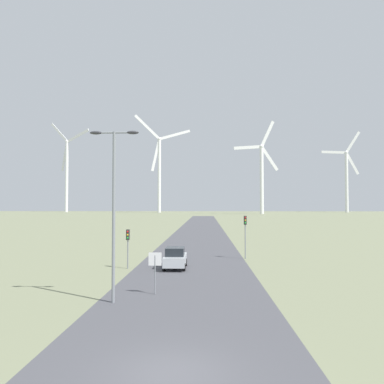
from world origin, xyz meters
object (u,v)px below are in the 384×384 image
Objects in this scene: car_approaching at (175,258)px; wind_turbine_left at (159,167)px; streetlamp at (114,194)px; traffic_light_post_near_right at (245,227)px; traffic_light_post_near_left at (128,240)px; wind_turbine_right at (347,175)px; wind_turbine_center at (262,172)px; wind_turbine_far_left at (67,169)px; stop_sign_near at (155,265)px.

car_approaching is 0.06× the size of wind_turbine_left.
streetlamp is 19.83m from traffic_light_post_near_right.
traffic_light_post_near_left is 260.46m from wind_turbine_right.
car_approaching is at bearing 2.99° from traffic_light_post_near_left.
wind_turbine_left is at bearing 99.35° from traffic_light_post_near_right.
wind_turbine_right reaches higher than streetlamp.
wind_turbine_center reaches higher than car_approaching.
wind_turbine_far_left is (-107.02, 234.73, 29.08)m from traffic_light_post_near_right.
wind_turbine_left is (70.86, -15.14, -0.54)m from wind_turbine_far_left.
streetlamp is 271.61m from wind_turbine_far_left.
traffic_light_post_near_right is 0.06× the size of wind_turbine_left.
car_approaching is at bearing 86.97° from stop_sign_near.
streetlamp reaches higher than car_approaching.
wind_turbine_center is (38.11, 198.95, 18.51)m from streetlamp.
traffic_light_post_near_right is at bearing -80.65° from wind_turbine_left.
wind_turbine_far_left is (-96.28, 240.93, 29.80)m from traffic_light_post_near_left.
traffic_light_post_near_right reaches higher than stop_sign_near.
traffic_light_post_near_left reaches higher than car_approaching.
streetlamp is 239.80m from wind_turbine_left.
streetlamp is at bearing -113.04° from wind_turbine_right.
wind_turbine_center is (65.03, -37.94, -7.14)m from wind_turbine_left.
wind_turbine_right is (102.69, 236.16, 25.31)m from car_approaching.
wind_turbine_far_left is (-100.37, 240.72, 31.35)m from car_approaching.
wind_turbine_center reaches higher than traffic_light_post_near_left.
traffic_light_post_near_left is at bearing -114.31° from wind_turbine_right.
stop_sign_near is 270.95m from wind_turbine_far_left.
wind_turbine_right is (132.20, 10.58, -5.50)m from wind_turbine_left.
traffic_light_post_near_left is 0.06× the size of wind_turbine_right.
traffic_light_post_near_left is (-3.59, 9.09, 0.68)m from stop_sign_near.
traffic_light_post_near_left is 12.43m from traffic_light_post_near_right.
stop_sign_near is 0.59× the size of traffic_light_post_near_right.
stop_sign_near is at bearing -68.23° from wind_turbine_far_left.
stop_sign_near is 0.04× the size of wind_turbine_left.
car_approaching is at bearing -67.37° from wind_turbine_far_left.
stop_sign_near is 0.04× the size of wind_turbine_far_left.
traffic_light_post_near_right is at bearing 41.96° from car_approaching.
wind_turbine_right is at bearing 66.96° from streetlamp.
stop_sign_near is 9.80m from traffic_light_post_near_left.
wind_turbine_far_left is (-99.87, 250.02, 30.47)m from stop_sign_near.
traffic_light_post_near_left is (-1.51, 11.10, -3.61)m from streetlamp.
wind_turbine_left reaches higher than car_approaching.
wind_turbine_center is at bearing 80.97° from traffic_light_post_near_right.
wind_turbine_center is at bearing 79.28° from car_approaching.
wind_turbine_right is at bearing 67.20° from stop_sign_near.
stop_sign_near is at bearing -115.07° from traffic_light_post_near_right.
wind_turbine_far_left is at bearing 111.78° from traffic_light_post_near_left.
traffic_light_post_near_left reaches higher than stop_sign_near.
wind_turbine_far_left is at bearing 111.21° from streetlamp.
traffic_light_post_near_left is 0.05× the size of wind_turbine_left.
traffic_light_post_near_right is at bearing -99.03° from wind_turbine_center.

